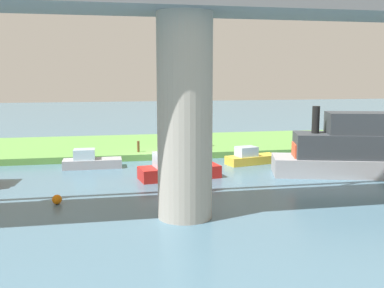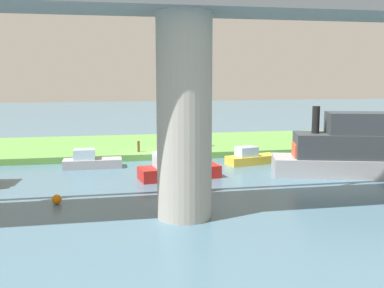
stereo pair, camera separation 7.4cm
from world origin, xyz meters
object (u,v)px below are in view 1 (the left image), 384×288
object	(u,v)px
motorboat_red	(91,161)
pontoon_yellow	(177,169)
riverboat_paddlewheel	(251,158)
marker_buoy	(57,199)
mooring_post	(138,147)
skiff_small	(347,150)
person_on_bank	(205,138)
bridge_pylon	(185,118)

from	to	relation	value
motorboat_red	pontoon_yellow	bearing A→B (deg)	140.77
riverboat_paddlewheel	marker_buoy	size ratio (longest dim) A/B	8.45
mooring_post	skiff_small	distance (m)	15.83
mooring_post	pontoon_yellow	xyz separation A→B (m)	(-1.87, 7.67, -0.33)
mooring_post	riverboat_paddlewheel	xyz separation A→B (m)	(-8.10, 3.97, -0.47)
mooring_post	pontoon_yellow	size ratio (longest dim) A/B	0.17
person_on_bank	pontoon_yellow	distance (m)	10.27
riverboat_paddlewheel	motorboat_red	size ratio (longest dim) A/B	1.02
pontoon_yellow	person_on_bank	bearing A→B (deg)	-113.03
bridge_pylon	marker_buoy	xyz separation A→B (m)	(6.11, -3.37, -4.43)
skiff_small	marker_buoy	bearing A→B (deg)	10.45
marker_buoy	person_on_bank	bearing A→B (deg)	-128.30
person_on_bank	skiff_small	world-z (taller)	skiff_small
person_on_bank	motorboat_red	world-z (taller)	person_on_bank
person_on_bank	marker_buoy	distance (m)	17.84
mooring_post	bridge_pylon	bearing A→B (deg)	93.49
skiff_small	riverboat_paddlewheel	xyz separation A→B (m)	(5.01, -4.88, -1.22)
person_on_bank	marker_buoy	xyz separation A→B (m)	(11.04, 13.98, -0.95)
skiff_small	marker_buoy	xyz separation A→B (m)	(18.27, 3.37, -1.45)
bridge_pylon	riverboat_paddlewheel	xyz separation A→B (m)	(-7.15, -11.62, -4.20)
person_on_bank	riverboat_paddlewheel	world-z (taller)	person_on_bank
bridge_pylon	pontoon_yellow	world-z (taller)	bridge_pylon
mooring_post	motorboat_red	size ratio (longest dim) A/B	0.22
bridge_pylon	mooring_post	world-z (taller)	bridge_pylon
bridge_pylon	motorboat_red	size ratio (longest dim) A/B	2.26
mooring_post	riverboat_paddlewheel	bearing A→B (deg)	153.90
bridge_pylon	person_on_bank	world-z (taller)	bridge_pylon
person_on_bank	motorboat_red	distance (m)	10.77
pontoon_yellow	motorboat_red	bearing A→B (deg)	-39.23
mooring_post	marker_buoy	size ratio (longest dim) A/B	1.78
person_on_bank	skiff_small	size ratio (longest dim) A/B	0.15
riverboat_paddlewheel	skiff_small	bearing A→B (deg)	135.72
mooring_post	skiff_small	size ratio (longest dim) A/B	0.09
pontoon_yellow	bridge_pylon	bearing A→B (deg)	83.36
bridge_pylon	marker_buoy	bearing A→B (deg)	-28.84
skiff_small	pontoon_yellow	distance (m)	11.35
skiff_small	riverboat_paddlewheel	size ratio (longest dim) A/B	2.24
mooring_post	motorboat_red	world-z (taller)	mooring_post
mooring_post	marker_buoy	world-z (taller)	mooring_post
motorboat_red	marker_buoy	distance (m)	9.20
mooring_post	motorboat_red	bearing A→B (deg)	40.50
mooring_post	marker_buoy	distance (m)	13.28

